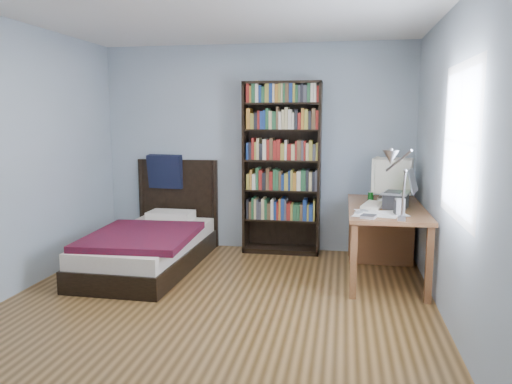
% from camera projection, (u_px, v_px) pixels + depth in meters
% --- Properties ---
extents(room, '(4.20, 4.24, 2.50)m').
position_uv_depth(room, '(214.00, 163.00, 4.07)').
color(room, '#4F3417').
rests_on(room, ground).
extents(desk, '(0.75, 1.54, 0.73)m').
position_uv_depth(desk, '(382.00, 228.00, 5.53)').
color(desk, brown).
rests_on(desk, floor).
extents(crt_monitor, '(0.47, 0.43, 0.46)m').
position_uv_depth(crt_monitor, '(392.00, 176.00, 5.42)').
color(crt_monitor, beige).
rests_on(crt_monitor, desk).
extents(laptop, '(0.39, 0.38, 0.39)m').
position_uv_depth(laptop, '(398.00, 197.00, 4.94)').
color(laptop, '#2D2D30').
rests_on(laptop, desk).
extents(desk_lamp, '(0.25, 0.55, 0.65)m').
position_uv_depth(desk_lamp, '(393.00, 165.00, 3.93)').
color(desk_lamp, '#99999E').
rests_on(desk_lamp, desk).
extents(keyboard, '(0.28, 0.47, 0.04)m').
position_uv_depth(keyboard, '(373.00, 205.00, 5.03)').
color(keyboard, beige).
rests_on(keyboard, desk).
extents(speaker, '(0.09, 0.09, 0.16)m').
position_uv_depth(speaker, '(400.00, 207.00, 4.58)').
color(speaker, '#99999B').
rests_on(speaker, desk).
extents(soda_can, '(0.06, 0.06, 0.11)m').
position_uv_depth(soda_can, '(371.00, 197.00, 5.32)').
color(soda_can, '#06320A').
rests_on(soda_can, desk).
extents(mouse, '(0.07, 0.12, 0.04)m').
position_uv_depth(mouse, '(381.00, 201.00, 5.29)').
color(mouse, silver).
rests_on(mouse, desk).
extents(phone_silver, '(0.08, 0.10, 0.02)m').
position_uv_depth(phone_silver, '(364.00, 211.00, 4.77)').
color(phone_silver, '#AFAEB3').
rests_on(phone_silver, desk).
extents(phone_grey, '(0.08, 0.11, 0.02)m').
position_uv_depth(phone_grey, '(359.00, 212.00, 4.68)').
color(phone_grey, '#99999B').
rests_on(phone_grey, desk).
extents(external_drive, '(0.15, 0.15, 0.03)m').
position_uv_depth(external_drive, '(368.00, 217.00, 4.47)').
color(external_drive, '#99999B').
rests_on(external_drive, desk).
extents(bookshelf, '(0.92, 0.30, 2.04)m').
position_uv_depth(bookshelf, '(282.00, 168.00, 5.94)').
color(bookshelf, black).
rests_on(bookshelf, floor).
extents(bed, '(1.10, 2.07, 1.16)m').
position_uv_depth(bed, '(152.00, 243.00, 5.50)').
color(bed, black).
rests_on(bed, floor).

